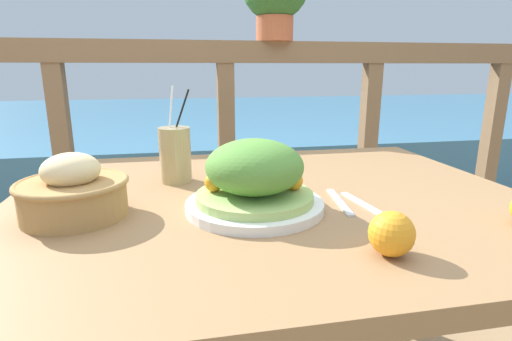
# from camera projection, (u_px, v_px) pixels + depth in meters

# --- Properties ---
(patio_table) EXTENTS (1.22, 0.98, 0.70)m
(patio_table) POSITION_uv_depth(u_px,v_px,m) (271.00, 226.00, 0.97)
(patio_table) COLOR #997047
(patio_table) RESTS_ON ground_plane
(railing_fence) EXTENTS (2.80, 0.08, 1.11)m
(railing_fence) POSITION_uv_depth(u_px,v_px,m) (226.00, 124.00, 1.76)
(railing_fence) COLOR brown
(railing_fence) RESTS_ON ground_plane
(sea_backdrop) EXTENTS (12.00, 4.00, 0.54)m
(sea_backdrop) POSITION_uv_depth(u_px,v_px,m) (199.00, 138.00, 4.26)
(sea_backdrop) COLOR teal
(sea_backdrop) RESTS_ON ground_plane
(salad_plate) EXTENTS (0.29, 0.29, 0.15)m
(salad_plate) POSITION_uv_depth(u_px,v_px,m) (255.00, 180.00, 0.84)
(salad_plate) COLOR white
(salad_plate) RESTS_ON patio_table
(drink_glass) EXTENTS (0.09, 0.08, 0.25)m
(drink_glass) POSITION_uv_depth(u_px,v_px,m) (175.00, 155.00, 1.05)
(drink_glass) COLOR tan
(drink_glass) RESTS_ON patio_table
(bread_basket) EXTENTS (0.22, 0.22, 0.13)m
(bread_basket) POSITION_uv_depth(u_px,v_px,m) (73.00, 192.00, 0.80)
(bread_basket) COLOR #AD7F47
(bread_basket) RESTS_ON patio_table
(fork) EXTENTS (0.04, 0.18, 0.00)m
(fork) POSITION_uv_depth(u_px,v_px,m) (340.00, 202.00, 0.90)
(fork) COLOR silver
(fork) RESTS_ON patio_table
(knife) EXTENTS (0.04, 0.18, 0.00)m
(knife) POSITION_uv_depth(u_px,v_px,m) (365.00, 205.00, 0.87)
(knife) COLOR silver
(knife) RESTS_ON patio_table
(orange_near_basket) EXTENTS (0.07, 0.07, 0.07)m
(orange_near_basket) POSITION_uv_depth(u_px,v_px,m) (392.00, 234.00, 0.64)
(orange_near_basket) COLOR orange
(orange_near_basket) RESTS_ON patio_table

